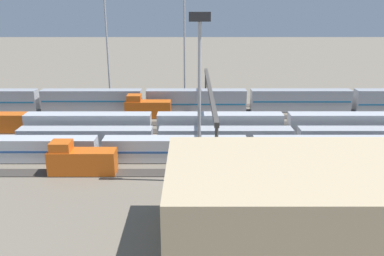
% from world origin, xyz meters
% --- Properties ---
extents(ground_plane, '(400.00, 400.00, 0.00)m').
position_xyz_m(ground_plane, '(0.00, 0.00, 0.00)').
color(ground_plane, '#756B5B').
extents(track_bed_0, '(140.00, 2.80, 0.12)m').
position_xyz_m(track_bed_0, '(0.00, -20.00, 0.06)').
color(track_bed_0, '#4C443D').
rests_on(track_bed_0, ground_plane).
extents(track_bed_1, '(140.00, 2.80, 0.12)m').
position_xyz_m(track_bed_1, '(0.00, -15.00, 0.06)').
color(track_bed_1, '#3D3833').
rests_on(track_bed_1, ground_plane).
extents(track_bed_2, '(140.00, 2.80, 0.12)m').
position_xyz_m(track_bed_2, '(0.00, -10.00, 0.06)').
color(track_bed_2, '#3D3833').
rests_on(track_bed_2, ground_plane).
extents(track_bed_3, '(140.00, 2.80, 0.12)m').
position_xyz_m(track_bed_3, '(0.00, -5.00, 0.06)').
color(track_bed_3, '#3D3833').
rests_on(track_bed_3, ground_plane).
extents(track_bed_4, '(140.00, 2.80, 0.12)m').
position_xyz_m(track_bed_4, '(0.00, 0.00, 0.06)').
color(track_bed_4, '#3D3833').
rests_on(track_bed_4, ground_plane).
extents(track_bed_5, '(140.00, 2.80, 0.12)m').
position_xyz_m(track_bed_5, '(0.00, 5.00, 0.06)').
color(track_bed_5, '#4C443D').
rests_on(track_bed_5, ground_plane).
extents(track_bed_6, '(140.00, 2.80, 0.12)m').
position_xyz_m(track_bed_6, '(0.00, 10.00, 0.06)').
color(track_bed_6, '#3D3833').
rests_on(track_bed_6, ground_plane).
extents(track_bed_7, '(140.00, 2.80, 0.12)m').
position_xyz_m(track_bed_7, '(0.00, 15.00, 0.06)').
color(track_bed_7, '#3D3833').
rests_on(track_bed_7, ground_plane).
extents(track_bed_8, '(140.00, 2.80, 0.12)m').
position_xyz_m(track_bed_8, '(0.00, 20.00, 0.06)').
color(track_bed_8, '#3D3833').
rests_on(track_bed_8, ground_plane).
extents(train_on_track_6, '(95.60, 3.00, 3.80)m').
position_xyz_m(train_on_track_6, '(-16.96, 10.00, 2.02)').
color(train_on_track_6, '#B7BABF').
rests_on(train_on_track_6, ground_plane).
extents(train_on_track_8, '(10.00, 3.00, 5.00)m').
position_xyz_m(train_on_track_8, '(17.63, 20.00, 2.16)').
color(train_on_track_8, '#D85914').
rests_on(train_on_track_8, ground_plane).
extents(train_on_track_1, '(119.80, 3.06, 5.00)m').
position_xyz_m(train_on_track_1, '(-0.07, -15.00, 2.60)').
color(train_on_track_1, '#A8AAB2').
rests_on(train_on_track_1, ground_plane).
extents(train_on_track_2, '(10.00, 3.00, 5.00)m').
position_xyz_m(train_on_track_2, '(10.88, -10.00, 2.16)').
color(train_on_track_2, '#D85914').
rests_on(train_on_track_2, ground_plane).
extents(train_on_track_5, '(95.60, 3.00, 5.00)m').
position_xyz_m(train_on_track_5, '(-16.31, 5.00, 2.62)').
color(train_on_track_5, silver).
rests_on(train_on_track_5, ground_plane).
extents(train_on_track_7, '(119.80, 3.06, 3.80)m').
position_xyz_m(train_on_track_7, '(3.66, 15.00, 2.00)').
color(train_on_track_7, silver).
rests_on(train_on_track_7, ground_plane).
extents(light_mast_0, '(2.80, 0.70, 29.41)m').
position_xyz_m(light_mast_0, '(2.71, -22.46, 18.53)').
color(light_mast_0, '#9EA0A5').
rests_on(light_mast_0, ground_plane).
extents(light_mast_1, '(2.80, 0.70, 23.63)m').
position_xyz_m(light_mast_1, '(-0.04, 22.84, 15.36)').
color(light_mast_1, '#9EA0A5').
rests_on(light_mast_1, ground_plane).
extents(light_mast_2, '(2.80, 0.70, 32.99)m').
position_xyz_m(light_mast_2, '(21.28, -22.25, 20.45)').
color(light_mast_2, '#9EA0A5').
rests_on(light_mast_2, ground_plane).
extents(signal_gantry, '(0.70, 45.00, 8.80)m').
position_xyz_m(signal_gantry, '(-2.52, 0.00, 7.80)').
color(signal_gantry, '#4C4742').
rests_on(signal_gantry, ground_plane).
extents(maintenance_shed, '(40.46, 16.93, 9.41)m').
position_xyz_m(maintenance_shed, '(-16.67, 38.77, 4.70)').
color(maintenance_shed, tan).
rests_on(maintenance_shed, ground_plane).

